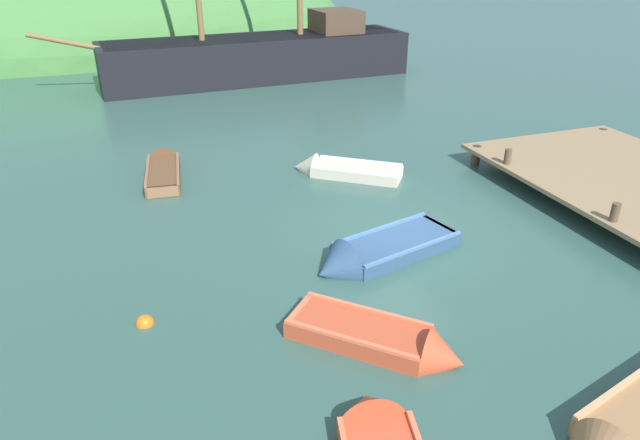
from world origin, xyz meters
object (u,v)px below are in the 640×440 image
object	(u,v)px
rowboat_far	(385,342)
rowboat_center	(340,172)
rowboat_portside	(164,171)
sailing_ship	(261,63)
rowboat_near_dock	(639,436)
buoy_orange	(145,323)
rowboat_outer_left	(374,255)

from	to	relation	value
rowboat_far	rowboat_center	xyz separation A→B (m)	(2.31, 7.83, -0.01)
rowboat_far	rowboat_portside	xyz separation A→B (m)	(-2.73, 9.72, 0.00)
sailing_ship	rowboat_near_dock	xyz separation A→B (m)	(-1.00, -24.61, -0.71)
rowboat_near_dock	buoy_orange	bearing A→B (deg)	-53.49
rowboat_portside	rowboat_center	distance (m)	5.39
rowboat_outer_left	rowboat_far	distance (m)	3.06
buoy_orange	rowboat_far	bearing A→B (deg)	-29.08
sailing_ship	rowboat_far	size ratio (longest dim) A/B	6.19
rowboat_near_dock	sailing_ship	bearing A→B (deg)	-106.14
rowboat_portside	rowboat_center	size ratio (longest dim) A/B	1.04
sailing_ship	rowboat_far	bearing A→B (deg)	78.26
rowboat_near_dock	buoy_orange	xyz separation A→B (m)	(-6.41, 5.31, -0.10)
rowboat_far	rowboat_center	distance (m)	8.16
rowboat_portside	buoy_orange	xyz separation A→B (m)	(-1.19, -7.54, -0.11)
buoy_orange	sailing_ship	bearing A→B (deg)	69.01
sailing_ship	rowboat_center	size ratio (longest dim) A/B	5.57
rowboat_center	buoy_orange	world-z (taller)	rowboat_center
rowboat_portside	sailing_ship	bearing A→B (deg)	-20.80
rowboat_far	rowboat_portside	distance (m)	10.10
sailing_ship	rowboat_center	world-z (taller)	sailing_ship
rowboat_outer_left	buoy_orange	bearing A→B (deg)	-6.00
sailing_ship	rowboat_portside	world-z (taller)	sailing_ship
rowboat_center	buoy_orange	bearing A→B (deg)	79.58
sailing_ship	buoy_orange	size ratio (longest dim) A/B	51.95
rowboat_outer_left	rowboat_center	size ratio (longest dim) A/B	1.16
rowboat_near_dock	rowboat_far	distance (m)	4.01
rowboat_far	buoy_orange	bearing A→B (deg)	-164.12
rowboat_near_dock	rowboat_center	bearing A→B (deg)	-102.89
rowboat_near_dock	rowboat_far	xyz separation A→B (m)	(-2.49, 3.14, 0.00)
sailing_ship	buoy_orange	bearing A→B (deg)	66.50
sailing_ship	rowboat_far	world-z (taller)	sailing_ship
rowboat_outer_left	sailing_ship	bearing A→B (deg)	-110.83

